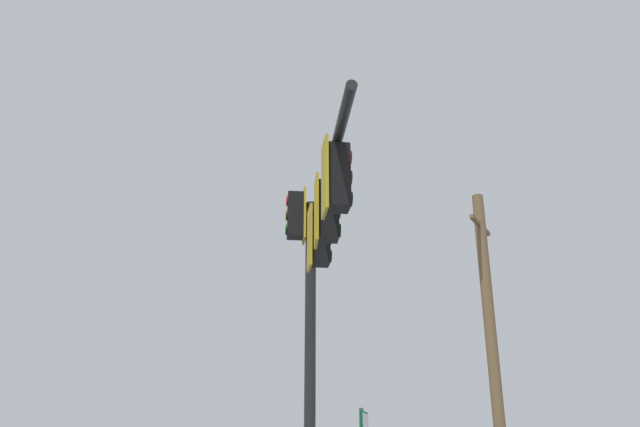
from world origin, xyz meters
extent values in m
cylinder|color=black|center=(0.11, 0.49, 3.49)|extent=(0.20, 0.20, 6.98)
cylinder|color=black|center=(2.38, 1.96, 6.16)|extent=(4.62, 3.05, 0.14)
cube|color=black|center=(-0.05, 0.74, 6.71)|extent=(0.41, 0.41, 0.90)
cube|color=#B29319|center=(0.04, 0.60, 6.71)|extent=(0.39, 0.27, 1.04)
cylinder|color=red|center=(-0.14, 0.88, 7.01)|extent=(0.18, 0.13, 0.20)
cylinder|color=#3C2703|center=(-0.14, 0.88, 6.71)|extent=(0.18, 0.13, 0.20)
cylinder|color=black|center=(-0.14, 0.88, 6.41)|extent=(0.18, 0.13, 0.20)
cube|color=black|center=(0.28, 0.24, 6.71)|extent=(0.41, 0.41, 0.90)
cube|color=#B29319|center=(0.18, 0.38, 6.71)|extent=(0.39, 0.27, 1.04)
cylinder|color=red|center=(0.37, 0.10, 7.01)|extent=(0.18, 0.13, 0.20)
cylinder|color=#3C2703|center=(0.37, 0.10, 6.71)|extent=(0.18, 0.13, 0.20)
cylinder|color=black|center=(0.37, 0.10, 6.41)|extent=(0.18, 0.13, 0.20)
cube|color=black|center=(1.58, 1.44, 5.61)|extent=(0.42, 0.42, 0.90)
cube|color=#B29319|center=(1.68, 1.30, 5.61)|extent=(0.38, 0.28, 1.04)
cylinder|color=red|center=(1.49, 1.58, 5.91)|extent=(0.18, 0.14, 0.20)
cylinder|color=#3C2703|center=(1.49, 1.58, 5.61)|extent=(0.18, 0.14, 0.20)
cylinder|color=black|center=(1.49, 1.58, 5.31)|extent=(0.18, 0.14, 0.20)
cube|color=black|center=(2.55, 2.07, 5.61)|extent=(0.41, 0.41, 0.90)
cube|color=#B29319|center=(2.64, 1.92, 5.61)|extent=(0.40, 0.26, 1.04)
cylinder|color=red|center=(2.47, 2.21, 5.91)|extent=(0.19, 0.13, 0.20)
cylinder|color=#3C2703|center=(2.47, 2.21, 5.61)|extent=(0.19, 0.13, 0.20)
cylinder|color=black|center=(2.47, 2.21, 5.31)|extent=(0.19, 0.13, 0.20)
cube|color=black|center=(3.52, 2.69, 5.61)|extent=(0.42, 0.42, 0.90)
cube|color=#B29319|center=(3.61, 2.55, 5.61)|extent=(0.38, 0.28, 1.04)
cylinder|color=red|center=(3.42, 2.83, 5.91)|extent=(0.18, 0.14, 0.20)
cylinder|color=#3C2703|center=(3.42, 2.83, 5.61)|extent=(0.18, 0.14, 0.20)
cylinder|color=black|center=(3.42, 2.83, 5.31)|extent=(0.18, 0.14, 0.20)
cylinder|color=brown|center=(-9.85, 1.42, 5.44)|extent=(0.36, 0.36, 10.87)
cube|color=brown|center=(-9.85, 1.42, 9.82)|extent=(1.84, 0.20, 0.12)
cube|color=#0C7238|center=(1.09, 1.93, 2.71)|extent=(0.32, 0.07, 0.42)
cube|color=white|center=(1.09, 1.94, 2.71)|extent=(0.26, 0.04, 0.36)
camera|label=1|loc=(10.78, 6.15, 1.78)|focal=38.21mm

